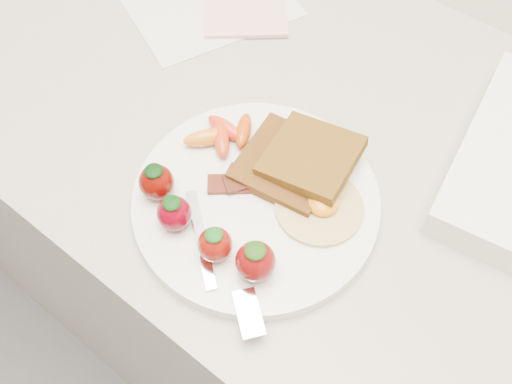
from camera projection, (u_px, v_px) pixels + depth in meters
The scene contains 10 objects.
counter at pixel (311, 292), 1.06m from camera, with size 2.00×0.60×0.90m, color gray.
plate at pixel (256, 201), 0.63m from camera, with size 0.27×0.27×0.02m, color white.
toast_lower at pixel (288, 164), 0.63m from camera, with size 0.10×0.10×0.01m, color #3B2208.
toast_upper at pixel (311, 157), 0.62m from camera, with size 0.09×0.09×0.01m, color #3A2109.
fried_egg at pixel (320, 206), 0.61m from camera, with size 0.10×0.10×0.02m.
bacon_strips at pixel (262, 181), 0.62m from camera, with size 0.11×0.10×0.01m.
baby_carrots at pixel (223, 134), 0.65m from camera, with size 0.07×0.09×0.02m.
strawberries at pixel (202, 225), 0.57m from camera, with size 0.18×0.05×0.05m.
fork at pixel (222, 271), 0.57m from camera, with size 0.17×0.10×0.00m.
paper_sheet at pixel (211, 5), 0.81m from camera, with size 0.17×0.22×0.00m, color silver.
Camera 1 is at (0.18, 1.31, 1.44)m, focal length 40.00 mm.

